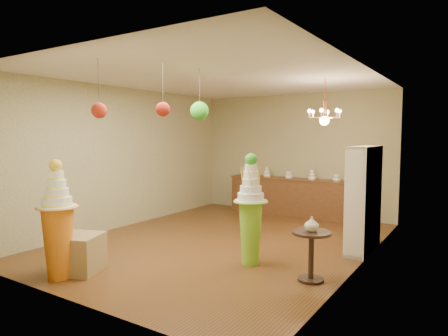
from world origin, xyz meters
The scene contains 17 objects.
floor centered at (0.00, 0.00, 0.00)m, with size 6.50×6.50×0.00m, color #523116.
ceiling centered at (0.00, 0.00, 3.00)m, with size 6.50×6.50×0.00m, color silver.
wall_back centered at (0.00, 3.25, 1.50)m, with size 5.00×0.04×3.00m, color tan.
wall_front centered at (0.00, -3.25, 1.50)m, with size 5.00×0.04×3.00m, color tan.
wall_left centered at (-2.50, 0.00, 1.50)m, with size 0.04×6.50×3.00m, color tan.
wall_right centered at (2.50, 0.00, 1.50)m, with size 0.04×6.50×3.00m, color tan.
pedestal_green centered at (1.06, -0.87, 0.71)m, with size 0.60×0.60×1.71m.
pedestal_orange centered at (-0.88, -2.85, 0.66)m, with size 0.55×0.55×1.66m.
burlap_riser centered at (-0.87, -2.53, 0.27)m, with size 0.60×0.60×0.54m, color #957A51.
sideboard centered at (0.00, 2.97, 0.48)m, with size 3.04×0.54×1.16m.
shelving_unit centered at (2.34, 0.80, 0.90)m, with size 0.33×1.20×1.80m.
round_table centered at (2.10, -1.04, 0.44)m, with size 0.61×0.61×0.69m.
vase centered at (2.10, -1.04, 0.79)m, with size 0.19×0.19×0.20m, color beige.
pom_red_left centered at (-0.31, -2.57, 2.31)m, with size 0.21×0.21×0.79m.
pom_green_mid centered at (0.31, -1.16, 2.36)m, with size 0.29×0.29×0.79m.
pom_red_right centered at (0.35, -2.05, 2.34)m, with size 0.19×0.19×0.76m.
chandelier centered at (1.56, 0.96, 2.30)m, with size 0.83×0.83×0.85m.
Camera 1 is at (3.99, -6.15, 1.99)m, focal length 32.00 mm.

